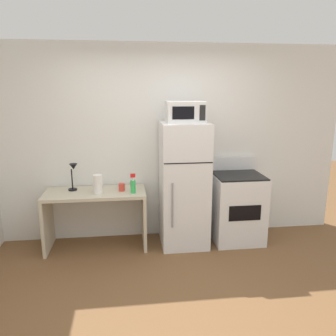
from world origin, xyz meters
name	(u,v)px	position (x,y,z in m)	size (l,w,h in m)	color
ground_plane	(179,305)	(0.00, 0.00, 0.00)	(12.00, 12.00, 0.00)	brown
wall_back_white	(161,143)	(0.00, 1.70, 1.30)	(5.00, 0.10, 2.60)	white
desk	(96,208)	(-0.87, 1.35, 0.53)	(1.27, 0.55, 0.75)	beige
desk_lamp	(73,172)	(-1.14, 1.44, 0.99)	(0.14, 0.12, 0.35)	black
coffee_mug	(122,187)	(-0.54, 1.35, 0.80)	(0.08, 0.08, 0.10)	#D83F33
paper_towel_roll	(98,184)	(-0.83, 1.27, 0.87)	(0.11, 0.11, 0.24)	white
spray_bottle	(133,185)	(-0.39, 1.24, 0.85)	(0.06, 0.06, 0.25)	green
refrigerator	(184,185)	(0.26, 1.32, 0.81)	(0.60, 0.64, 1.61)	white
microwave	(185,112)	(0.26, 1.30, 1.74)	(0.46, 0.35, 0.26)	silver
oven_range	(237,207)	(1.00, 1.33, 0.47)	(0.65, 0.61, 1.10)	white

